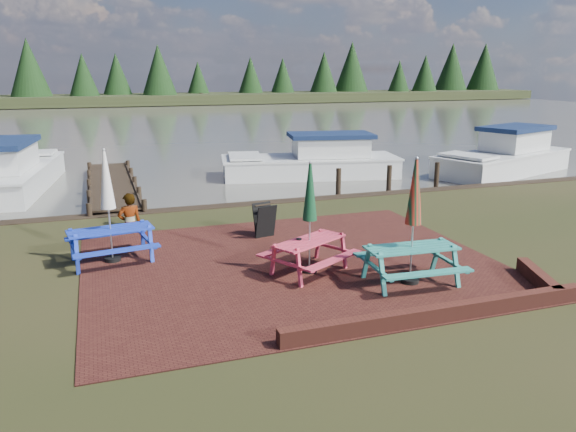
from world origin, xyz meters
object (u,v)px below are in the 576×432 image
Objects in this scene: picnic_table_red at (310,235)px; picnic_table_teal at (412,241)px; boat_jetty at (10,174)px; boat_far at (505,159)px; picnic_table_blue at (110,224)px; boat_near at (314,163)px; chalkboard at (265,220)px; jetty at (112,184)px; person at (128,194)px.

picnic_table_teal is at bearing -65.25° from picnic_table_red.
boat_far reaches higher than boat_jetty.
picnic_table_blue is 0.33× the size of boat_jetty.
picnic_table_blue is 12.60m from boat_near.
chalkboard is at bearing 64.18° from picnic_table_red.
picnic_table_red is at bearing -71.20° from jetty.
boat_near is at bearing 47.71° from chalkboard.
person reaches higher than jetty.
boat_far is (8.20, -2.00, 0.06)m from boat_near.
chalkboard reaches higher than jetty.
boat_far is 16.71m from person.
picnic_table_teal is 1.01× the size of picnic_table_blue.
picnic_table_blue is at bearing 147.87° from boat_near.
chalkboard is 14.46m from boat_far.
boat_near is at bearing 2.84° from boat_jetty.
picnic_table_red is 2.87m from chalkboard.
jetty is 3.86m from boat_jetty.
picnic_table_red is 4.51m from picnic_table_blue.
boat_far is (12.76, 9.33, -0.37)m from picnic_table_red.
boat_far reaches higher than jetty.
picnic_table_teal is at bearing -49.15° from boat_jetty.
boat_near is (2.85, 12.60, -0.50)m from picnic_table_teal.
chalkboard is 9.72m from boat_near.
jetty is 8.28m from boat_near.
boat_near is at bearing 38.59° from picnic_table_blue.
person reaches higher than boat_near.
boat_near is (4.57, 11.34, -0.44)m from picnic_table_red.
person is at bearing 84.45° from boat_far.
picnic_table_red is 2.72× the size of chalkboard.
picnic_table_red is at bearing -36.40° from picnic_table_blue.
picnic_table_red is 0.32× the size of boat_far.
jetty is at bearing -97.16° from person.
person reaches higher than chalkboard.
picnic_table_teal is 13.29m from jetty.
boat_jetty reaches higher than boat_near.
picnic_table_teal is at bearing -78.66° from chalkboard.
picnic_table_blue is 3.12m from person.
person is (-5.14, 6.44, -0.00)m from picnic_table_teal.
picnic_table_teal is 1.43× the size of person.
chalkboard is at bearing -66.16° from jetty.
picnic_table_teal is 2.14m from picnic_table_red.
person is at bearing 131.14° from chalkboard.
picnic_table_blue reaches higher than chalkboard.
picnic_table_red is 12.23m from boat_near.
picnic_table_teal is at bearing -65.91° from jetty.
chalkboard is 0.11× the size of boat_near.
jetty is (-3.69, 10.84, -0.72)m from picnic_table_red.
chalkboard is 0.10× the size of jetty.
boat_near is at bearing 80.40° from picnic_table_teal.
chalkboard is 0.49× the size of person.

